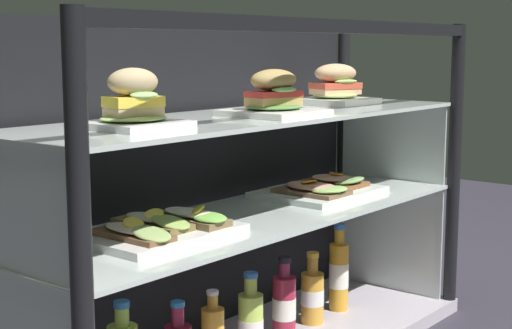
% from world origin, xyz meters
% --- Properties ---
extents(case_frame, '(1.44, 0.44, 0.88)m').
position_xyz_m(case_frame, '(0.00, 0.11, 0.49)').
color(case_frame, black).
rests_on(case_frame, ground).
extents(riser_lower_tier, '(1.36, 0.36, 0.35)m').
position_xyz_m(riser_lower_tier, '(0.00, 0.00, 0.21)').
color(riser_lower_tier, silver).
rests_on(riser_lower_tier, case_base_deck).
extents(shelf_lower_glass, '(1.38, 0.38, 0.01)m').
position_xyz_m(shelf_lower_glass, '(0.00, 0.00, 0.39)').
color(shelf_lower_glass, silver).
rests_on(shelf_lower_glass, riser_lower_tier).
extents(riser_upper_tier, '(1.36, 0.36, 0.24)m').
position_xyz_m(riser_upper_tier, '(0.00, 0.00, 0.52)').
color(riser_upper_tier, silver).
rests_on(riser_upper_tier, shelf_lower_glass).
extents(shelf_upper_glass, '(1.38, 0.38, 0.01)m').
position_xyz_m(shelf_upper_glass, '(0.00, 0.00, 0.64)').
color(shelf_upper_glass, silver).
rests_on(shelf_upper_glass, riser_upper_tier).
extents(plated_roll_sandwich_far_right, '(0.18, 0.18, 0.12)m').
position_xyz_m(plated_roll_sandwich_far_right, '(-0.41, -0.02, 0.69)').
color(plated_roll_sandwich_far_right, white).
rests_on(plated_roll_sandwich_far_right, shelf_upper_glass).
extents(plated_roll_sandwich_mid_left, '(0.21, 0.21, 0.11)m').
position_xyz_m(plated_roll_sandwich_mid_left, '(0.00, -0.05, 0.69)').
color(plated_roll_sandwich_mid_left, white).
rests_on(plated_roll_sandwich_mid_left, shelf_upper_glass).
extents(plated_roll_sandwich_right_of_center, '(0.20, 0.20, 0.12)m').
position_xyz_m(plated_roll_sandwich_right_of_center, '(0.40, 0.04, 0.69)').
color(plated_roll_sandwich_right_of_center, white).
rests_on(plated_roll_sandwich_right_of_center, shelf_upper_glass).
extents(open_sandwich_tray_left_of_center, '(0.34, 0.26, 0.06)m').
position_xyz_m(open_sandwich_tray_left_of_center, '(-0.32, 0.01, 0.42)').
color(open_sandwich_tray_left_of_center, white).
rests_on(open_sandwich_tray_left_of_center, shelf_lower_glass).
extents(open_sandwich_tray_far_left, '(0.34, 0.26, 0.06)m').
position_xyz_m(open_sandwich_tray_far_left, '(0.31, 0.01, 0.42)').
color(open_sandwich_tray_far_left, white).
rests_on(open_sandwich_tray_far_left, shelf_lower_glass).
extents(juice_bottle_back_center, '(0.07, 0.07, 0.21)m').
position_xyz_m(juice_bottle_back_center, '(-0.01, 0.01, 0.12)').
color(juice_bottle_back_center, '#B6D855').
rests_on(juice_bottle_back_center, case_base_deck).
extents(juice_bottle_near_post, '(0.06, 0.06, 0.22)m').
position_xyz_m(juice_bottle_near_post, '(0.13, 0.01, 0.13)').
color(juice_bottle_near_post, maroon).
rests_on(juice_bottle_near_post, case_base_deck).
extents(juice_bottle_front_second, '(0.07, 0.07, 0.20)m').
position_xyz_m(juice_bottle_front_second, '(0.26, 0.01, 0.12)').
color(juice_bottle_front_second, gold).
rests_on(juice_bottle_front_second, case_base_deck).
extents(juice_bottle_back_right, '(0.06, 0.06, 0.26)m').
position_xyz_m(juice_bottle_back_right, '(0.40, 0.01, 0.15)').
color(juice_bottle_back_right, orange).
rests_on(juice_bottle_back_right, case_base_deck).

